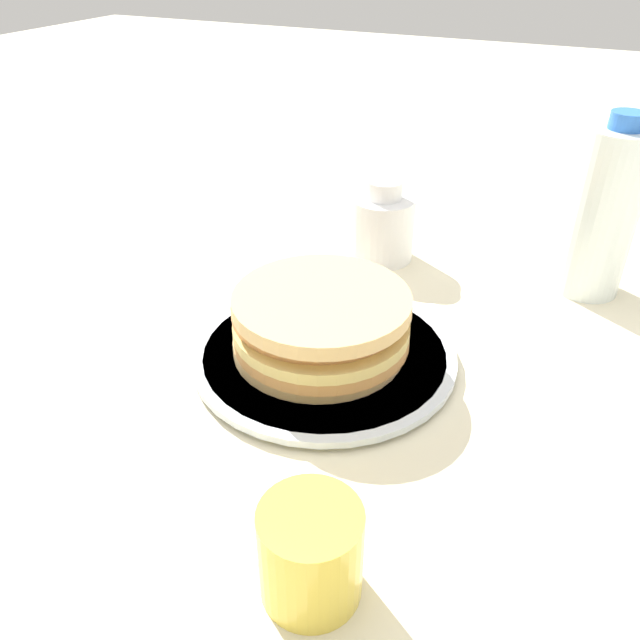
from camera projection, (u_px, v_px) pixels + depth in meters
ground_plane at (335, 346)px, 0.66m from camera, size 4.00×4.00×0.00m
plate at (320, 353)px, 0.63m from camera, size 0.27×0.27×0.01m
pancake_stack at (320, 323)px, 0.61m from camera, size 0.18×0.18×0.07m
juice_glass at (311, 553)px, 0.40m from camera, size 0.07×0.07×0.07m
cream_jug at (382, 225)px, 0.80m from camera, size 0.08×0.08×0.11m
water_bottle_near at (604, 213)px, 0.70m from camera, size 0.07×0.07×0.21m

